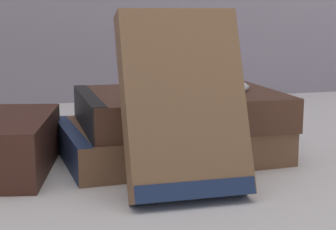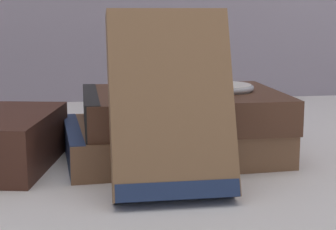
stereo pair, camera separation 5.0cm
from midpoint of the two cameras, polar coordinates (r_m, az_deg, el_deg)
ground_plane at (r=0.48m, az=5.10°, el=-5.02°), size 3.00×3.00×0.00m
book_flat_bottom at (r=0.50m, az=2.58°, el=-2.63°), size 0.19×0.15×0.03m
book_flat_top at (r=0.50m, az=3.71°, el=0.63°), size 0.17×0.13×0.03m
book_leaning_front at (r=0.39m, az=4.07°, el=0.36°), size 0.09×0.07×0.13m
pocket_watch at (r=0.51m, az=8.53°, el=2.76°), size 0.05×0.06×0.01m
reading_glasses at (r=0.66m, az=-3.87°, el=-0.62°), size 0.10×0.07×0.00m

